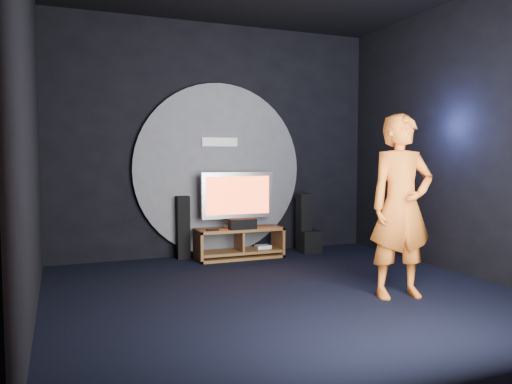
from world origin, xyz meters
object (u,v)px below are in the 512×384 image
Objects in this scene: tower_speaker_left at (183,227)px; tv at (238,197)px; tower_speaker_right at (304,223)px; media_console at (240,245)px; player at (401,206)px; subwoofer at (309,241)px.

tv is at bearing -15.96° from tower_speaker_left.
tower_speaker_left is 1.00× the size of tower_speaker_right.
media_console is 0.88m from tower_speaker_left.
subwoofer is at bearing 92.19° from player.
tower_speaker_right is (1.89, -0.20, 0.00)m from tower_speaker_left.
media_console is 1.40× the size of tower_speaker_left.
tower_speaker_right is 0.47× the size of player.
player is (-0.26, -2.59, 0.80)m from subwoofer.
tv is 1.19× the size of tower_speaker_right.
tower_speaker_right reaches higher than media_console.
tv is at bearing 117.17° from player.
tower_speaker_right is at bearing 4.88° from media_console.
tower_speaker_left is at bearing 172.42° from subwoofer.
tv is 1.38m from subwoofer.
media_console is 0.66× the size of player.
player is (0.90, -2.56, 0.78)m from media_console.
tower_speaker_right is (1.10, 0.09, 0.27)m from media_console.
tv is 1.20m from tower_speaker_right.
tower_speaker_left is at bearing 128.73° from player.
tower_speaker_left is at bearing 159.76° from media_console.
tower_speaker_left is 3.35m from player.
subwoofer is 2.72m from player.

